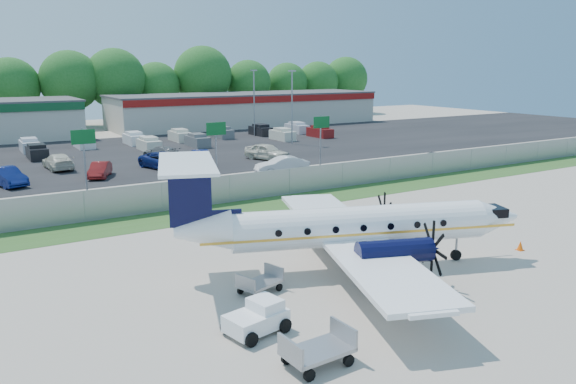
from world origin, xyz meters
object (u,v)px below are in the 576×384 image
baggage_cart_near (260,282)px  baggage_cart_far (318,350)px  aircraft (352,226)px  pushback_tug (258,317)px

baggage_cart_near → baggage_cart_far: size_ratio=0.92×
aircraft → baggage_cart_near: bearing=-176.2°
pushback_tug → baggage_cart_near: bearing=60.5°
aircraft → baggage_cart_far: 9.38m
baggage_cart_far → baggage_cart_near: bearing=78.5°
aircraft → pushback_tug: aircraft is taller
aircraft → pushback_tug: (-6.99, -3.54, -1.55)m
aircraft → baggage_cart_near: size_ratio=8.32×
aircraft → baggage_cart_near: aircraft is taller
baggage_cart_near → pushback_tug: bearing=-119.5°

